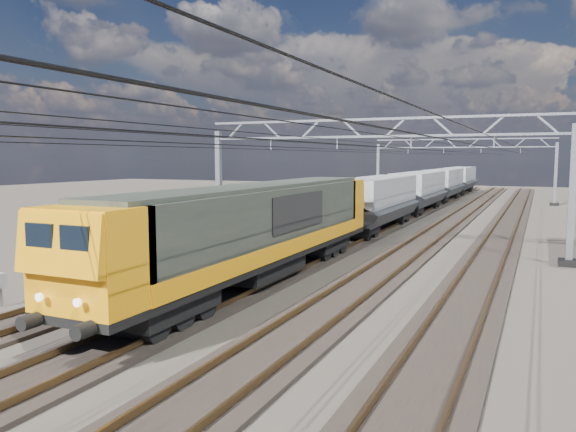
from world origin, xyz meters
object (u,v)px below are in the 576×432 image
at_px(catenary_gantry_mid, 373,179).
at_px(catenary_gantry_far, 462,168).
at_px(hopper_wagon_third, 444,182).
at_px(locomotive, 258,226).
at_px(hopper_wagon_fourth, 460,178).
at_px(hopper_wagon_mid, 419,188).
at_px(hopper_wagon_lead, 377,199).
at_px(trackside_cabinet, 0,281).

bearing_deg(catenary_gantry_mid, catenary_gantry_far, 90.00).
bearing_deg(hopper_wagon_third, catenary_gantry_far, -20.97).
distance_m(catenary_gantry_far, locomotive, 45.40).
bearing_deg(hopper_wagon_third, hopper_wagon_fourth, 90.00).
distance_m(locomotive, hopper_wagon_mid, 31.90).
distance_m(hopper_wagon_lead, trackside_cabinet, 25.25).
distance_m(hopper_wagon_lead, hopper_wagon_third, 28.40).
xyz_separation_m(catenary_gantry_mid, hopper_wagon_third, (-2.00, 36.77, -1.67)).
height_order(catenary_gantry_far, hopper_wagon_third, catenary_gantry_far).
relative_size(hopper_wagon_third, hopper_wagon_fourth, 1.00).
distance_m(catenary_gantry_far, hopper_wagon_third, 2.72).
distance_m(catenary_gantry_mid, trackside_cabinet, 18.34).
distance_m(locomotive, hopper_wagon_fourth, 60.30).
relative_size(catenary_gantry_mid, hopper_wagon_third, 1.53).
height_order(catenary_gantry_mid, catenary_gantry_far, same).
bearing_deg(hopper_wagon_third, hopper_wagon_lead, -90.00).
relative_size(locomotive, hopper_wagon_mid, 1.62).
bearing_deg(trackside_cabinet, catenary_gantry_far, 98.16).
height_order(catenary_gantry_mid, locomotive, catenary_gantry_mid).
bearing_deg(hopper_wagon_mid, trackside_cabinet, -99.44).
relative_size(catenary_gantry_mid, hopper_wagon_lead, 1.53).
xyz_separation_m(locomotive, hopper_wagon_mid, (-0.00, 31.90, -0.09)).
xyz_separation_m(catenary_gantry_mid, locomotive, (-2.00, -9.33, -1.58)).
bearing_deg(hopper_wagon_mid, catenary_gantry_mid, -84.93).
relative_size(catenary_gantry_far, locomotive, 0.94).
height_order(catenary_gantry_far, locomotive, catenary_gantry_far).
xyz_separation_m(catenary_gantry_far, locomotive, (-2.00, -45.33, -1.58)).
height_order(hopper_wagon_third, trackside_cabinet, hopper_wagon_third).
xyz_separation_m(catenary_gantry_far, hopper_wagon_third, (-2.00, 0.77, -1.67)).
bearing_deg(catenary_gantry_mid, hopper_wagon_mid, 95.07).
relative_size(hopper_wagon_lead, hopper_wagon_third, 1.00).
bearing_deg(hopper_wagon_third, trackside_cabinet, -96.93).
height_order(catenary_gantry_mid, hopper_wagon_lead, catenary_gantry_mid).
distance_m(hopper_wagon_mid, hopper_wagon_third, 14.20).
bearing_deg(locomotive, trackside_cabinet, -133.82).
height_order(catenary_gantry_mid, hopper_wagon_mid, catenary_gantry_mid).
distance_m(hopper_wagon_mid, trackside_cabinet, 39.13).
height_order(hopper_wagon_lead, hopper_wagon_third, same).
distance_m(locomotive, trackside_cabinet, 9.38).
xyz_separation_m(catenary_gantry_far, hopper_wagon_fourth, (-2.00, 14.97, -1.67)).
bearing_deg(trackside_cabinet, locomotive, 63.52).
relative_size(catenary_gantry_mid, hopper_wagon_fourth, 1.53).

